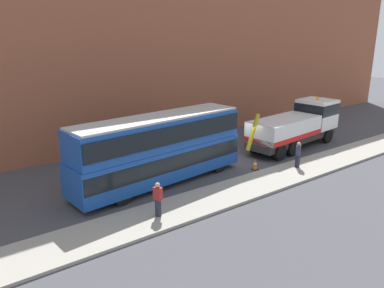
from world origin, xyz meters
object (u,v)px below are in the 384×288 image
Objects in this scene: pedestrian_onlooker at (158,200)px; pedestrian_bystander at (298,155)px; recovery_tow_truck at (297,125)px; traffic_cone_near_bus at (255,165)px; double_decker_bus at (160,147)px.

pedestrian_bystander is (10.88, 0.45, 0.00)m from pedestrian_onlooker.
pedestrian_onlooker and pedestrian_bystander have the same top height.
traffic_cone_near_bus is at bearing -170.15° from recovery_tow_truck.
recovery_tow_truck reaches higher than pedestrian_bystander.
traffic_cone_near_bus is at bearing 25.45° from pedestrian_bystander.
traffic_cone_near_bus is at bearing -9.56° from pedestrian_onlooker.
traffic_cone_near_bus is (6.16, -1.76, -1.89)m from double_decker_bus.
double_decker_bus is 15.55× the size of traffic_cone_near_bus.
recovery_tow_truck reaches higher than pedestrian_onlooker.
recovery_tow_truck is 15.53m from pedestrian_onlooker.
traffic_cone_near_bus is (8.62, 2.04, -0.64)m from pedestrian_onlooker.
pedestrian_bystander is at bearing -20.56° from pedestrian_onlooker.
double_decker_bus is at bearing 34.24° from pedestrian_onlooker.
recovery_tow_truck is 12.58m from double_decker_bus.
recovery_tow_truck is 6.80m from traffic_cone_near_bus.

